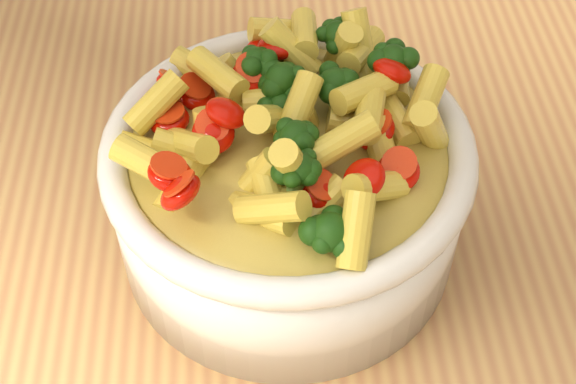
{
  "coord_description": "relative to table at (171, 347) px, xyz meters",
  "views": [
    {
      "loc": [
        0.07,
        -0.33,
        1.35
      ],
      "look_at": [
        0.09,
        0.02,
        0.95
      ],
      "focal_mm": 50.0,
      "sensor_mm": 36.0,
      "label": 1
    }
  ],
  "objects": [
    {
      "name": "table",
      "position": [
        0.0,
        0.0,
        0.0
      ],
      "size": [
        1.2,
        0.8,
        0.9
      ],
      "color": "tan",
      "rests_on": "ground"
    },
    {
      "name": "serving_bowl",
      "position": [
        0.09,
        0.02,
        0.15
      ],
      "size": [
        0.24,
        0.24,
        0.1
      ],
      "color": "white",
      "rests_on": "table"
    },
    {
      "name": "pasta_salad",
      "position": [
        0.09,
        0.02,
        0.22
      ],
      "size": [
        0.19,
        0.19,
        0.04
      ],
      "color": "#E8CB49",
      "rests_on": "serving_bowl"
    }
  ]
}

